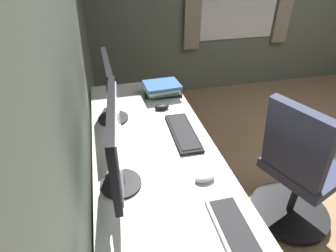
{
  "coord_description": "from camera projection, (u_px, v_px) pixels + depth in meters",
  "views": [
    {
      "loc": [
        -1.24,
        2.11,
        1.69
      ],
      "look_at": [
        -0.14,
        1.84,
        0.95
      ],
      "focal_mm": 29.22,
      "sensor_mm": 36.0,
      "label": 1
    }
  ],
  "objects": [
    {
      "name": "mouse_main",
      "position": [
        162.0,
        107.0,
        1.93
      ],
      "size": [
        0.06,
        0.1,
        0.03
      ],
      "primitive_type": "ellipsoid",
      "color": "black",
      "rests_on": "desk"
    },
    {
      "name": "keyboard_spare",
      "position": [
        239.0,
        237.0,
        1.07
      ],
      "size": [
        0.42,
        0.14,
        0.02
      ],
      "color": "silver",
      "rests_on": "desk"
    },
    {
      "name": "desk",
      "position": [
        159.0,
        170.0,
        1.5
      ],
      "size": [
        2.1,
        0.7,
        0.73
      ],
      "color": "white",
      "rests_on": "ground"
    },
    {
      "name": "book_stack_near",
      "position": [
        162.0,
        89.0,
        2.1
      ],
      "size": [
        0.23,
        0.31,
        0.1
      ],
      "color": "black",
      "rests_on": "desk"
    },
    {
      "name": "keyboard_main",
      "position": [
        183.0,
        132.0,
        1.68
      ],
      "size": [
        0.42,
        0.15,
        0.02
      ],
      "color": "black",
      "rests_on": "desk"
    },
    {
      "name": "wall_back",
      "position": [
        56.0,
        56.0,
        1.19
      ],
      "size": [
        4.81,
        0.1,
        2.6
      ],
      "primitive_type": "cube",
      "color": "slate",
      "rests_on": "ground"
    },
    {
      "name": "drawer_pedestal",
      "position": [
        166.0,
        249.0,
        1.45
      ],
      "size": [
        0.4,
        0.51,
        0.69
      ],
      "color": "white",
      "rests_on": "ground"
    },
    {
      "name": "monitor_secondary",
      "position": [
        110.0,
        87.0,
        1.7
      ],
      "size": [
        0.52,
        0.2,
        0.41
      ],
      "color": "black",
      "rests_on": "desk"
    },
    {
      "name": "mouse_spare",
      "position": [
        205.0,
        177.0,
        1.34
      ],
      "size": [
        0.06,
        0.1,
        0.03
      ],
      "primitive_type": "ellipsoid",
      "color": "silver",
      "rests_on": "desk"
    },
    {
      "name": "monitor_primary",
      "position": [
        116.0,
        142.0,
        1.19
      ],
      "size": [
        0.57,
        0.2,
        0.44
      ],
      "color": "black",
      "rests_on": "desk"
    },
    {
      "name": "office_chair",
      "position": [
        297.0,
        173.0,
        1.79
      ],
      "size": [
        0.56,
        0.61,
        0.97
      ],
      "color": "#383D56",
      "rests_on": "ground"
    }
  ]
}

